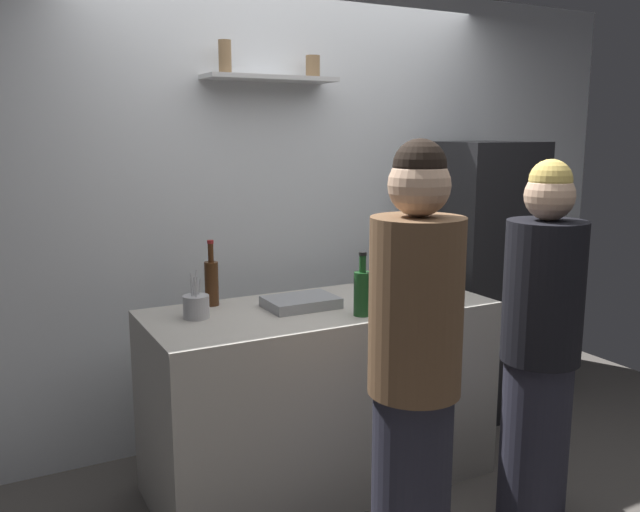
{
  "coord_description": "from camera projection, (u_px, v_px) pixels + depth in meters",
  "views": [
    {
      "loc": [
        -1.68,
        -2.29,
        1.76
      ],
      "look_at": [
        -0.2,
        0.49,
        1.17
      ],
      "focal_mm": 37.36,
      "sensor_mm": 36.0,
      "label": 1
    }
  ],
  "objects": [
    {
      "name": "utensil_holder",
      "position": [
        196.0,
        306.0,
        3.03
      ],
      "size": [
        0.12,
        0.12,
        0.22
      ],
      "color": "#B2B2B7",
      "rests_on": "counter"
    },
    {
      "name": "baking_pan",
      "position": [
        301.0,
        302.0,
        3.22
      ],
      "size": [
        0.34,
        0.24,
        0.05
      ],
      "primitive_type": "cube",
      "color": "gray",
      "rests_on": "counter"
    },
    {
      "name": "wine_bottle_green_glass",
      "position": [
        362.0,
        292.0,
        3.07
      ],
      "size": [
        0.08,
        0.08,
        0.3
      ],
      "color": "#19471E",
      "rests_on": "counter"
    },
    {
      "name": "back_wall_assembly",
      "position": [
        290.0,
        210.0,
        3.93
      ],
      "size": [
        4.8,
        0.32,
        2.6
      ],
      "color": "white",
      "rests_on": "ground"
    },
    {
      "name": "counter",
      "position": [
        320.0,
        395.0,
        3.33
      ],
      "size": [
        1.69,
        0.72,
        0.92
      ],
      "primitive_type": "cube",
      "color": "#B7B2A8",
      "rests_on": "ground"
    },
    {
      "name": "water_bottle_plastic",
      "position": [
        436.0,
        275.0,
        3.51
      ],
      "size": [
        0.08,
        0.08,
        0.21
      ],
      "color": "silver",
      "rests_on": "counter"
    },
    {
      "name": "person_brown_jacket",
      "position": [
        414.0,
        380.0,
        2.43
      ],
      "size": [
        0.34,
        0.34,
        1.74
      ],
      "rotation": [
        0.0,
        0.0,
        2.8
      ],
      "color": "#262633",
      "rests_on": "ground"
    },
    {
      "name": "wine_bottle_amber_glass",
      "position": [
        212.0,
        281.0,
        3.24
      ],
      "size": [
        0.07,
        0.07,
        0.32
      ],
      "color": "#472814",
      "rests_on": "counter"
    },
    {
      "name": "person_blonde",
      "position": [
        540.0,
        352.0,
        2.9
      ],
      "size": [
        0.34,
        0.34,
        1.65
      ],
      "rotation": [
        0.0,
        0.0,
        2.53
      ],
      "color": "#262633",
      "rests_on": "ground"
    },
    {
      "name": "refrigerator",
      "position": [
        476.0,
        279.0,
        4.17
      ],
      "size": [
        0.58,
        0.64,
        1.7
      ],
      "color": "black",
      "rests_on": "ground"
    },
    {
      "name": "wine_bottle_pale_glass",
      "position": [
        418.0,
        289.0,
        3.13
      ],
      "size": [
        0.08,
        0.08,
        0.28
      ],
      "color": "#B2BFB2",
      "rests_on": "counter"
    }
  ]
}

